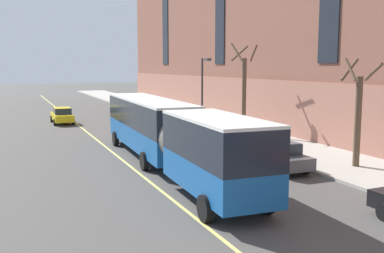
# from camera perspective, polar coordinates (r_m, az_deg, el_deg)

# --- Properties ---
(ground_plane) EXTENTS (260.00, 260.00, 0.00)m
(ground_plane) POSITION_cam_1_polar(r_m,az_deg,el_deg) (19.15, 3.45, -9.13)
(ground_plane) COLOR #4C4947
(sidewalk) EXTENTS (5.72, 160.00, 0.15)m
(sidewalk) POSITION_cam_1_polar(r_m,az_deg,el_deg) (26.67, 18.83, -4.54)
(sidewalk) COLOR #ADA89E
(sidewalk) RESTS_ON ground
(city_bus) EXTENTS (3.38, 20.01, 3.55)m
(city_bus) POSITION_cam_1_polar(r_m,az_deg,el_deg) (24.12, -3.22, -0.59)
(city_bus) COLOR #19569E
(city_bus) RESTS_ON ground
(parked_car_navy_0) EXTENTS (1.99, 4.75, 1.56)m
(parked_car_navy_0) POSITION_cam_1_polar(r_m,az_deg,el_deg) (41.38, -3.54, 1.10)
(parked_car_navy_0) COLOR navy
(parked_car_navy_0) RESTS_ON ground
(parked_car_navy_1) EXTENTS (1.97, 4.48, 1.56)m
(parked_car_navy_1) POSITION_cam_1_polar(r_m,az_deg,el_deg) (51.67, -7.66, 2.37)
(parked_car_navy_1) COLOR navy
(parked_car_navy_1) RESTS_ON ground
(parked_car_darkgray_2) EXTENTS (1.95, 4.54, 1.56)m
(parked_car_darkgray_2) POSITION_cam_1_polar(r_m,az_deg,el_deg) (24.55, 10.81, -3.61)
(parked_car_darkgray_2) COLOR #4C4C51
(parked_car_darkgray_2) RESTS_ON ground
(parked_car_green_4) EXTENTS (1.98, 4.36, 1.56)m
(parked_car_green_4) POSITION_cam_1_polar(r_m,az_deg,el_deg) (30.70, 3.48, -1.22)
(parked_car_green_4) COLOR #23603D
(parked_car_green_4) RESTS_ON ground
(taxi_cab) EXTENTS (1.92, 4.64, 1.56)m
(taxi_cab) POSITION_cam_1_polar(r_m,az_deg,el_deg) (45.12, -16.16, 1.36)
(taxi_cab) COLOR yellow
(taxi_cab) RESTS_ON ground
(street_tree_mid_block) EXTENTS (1.86, 1.85, 5.82)m
(street_tree_mid_block) POSITION_cam_1_polar(r_m,az_deg,el_deg) (25.59, 20.32, 1.64)
(street_tree_mid_block) COLOR brown
(street_tree_mid_block) RESTS_ON sidewalk
(street_tree_far_uptown) EXTENTS (1.84, 1.77, 7.17)m
(street_tree_far_uptown) POSITION_cam_1_polar(r_m,az_deg,el_deg) (35.62, 6.61, 4.69)
(street_tree_far_uptown) COLOR brown
(street_tree_far_uptown) RESTS_ON sidewalk
(street_lamp) EXTENTS (0.36, 1.48, 6.04)m
(street_lamp) POSITION_cam_1_polar(r_m,az_deg,el_deg) (37.13, 1.46, 5.20)
(street_lamp) COLOR #2D2D30
(street_lamp) RESTS_ON sidewalk
(lane_centerline) EXTENTS (0.16, 140.00, 0.01)m
(lane_centerline) POSITION_cam_1_polar(r_m,az_deg,el_deg) (21.16, -4.76, -7.49)
(lane_centerline) COLOR #E0D66B
(lane_centerline) RESTS_ON ground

